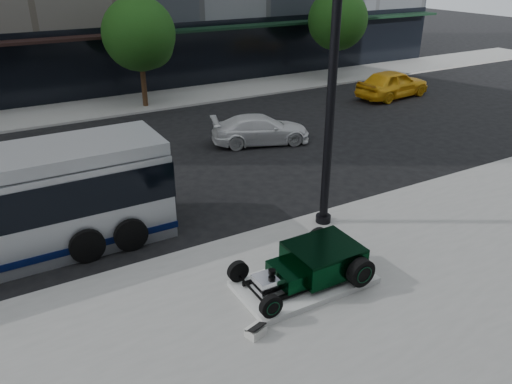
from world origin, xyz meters
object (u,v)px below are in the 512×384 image
hot_rod (316,261)px  yellow_taxi (393,84)px  white_sedan (261,129)px  lamppost (331,96)px

hot_rod → yellow_taxi: (14.92, 12.96, 0.12)m
hot_rod → white_sedan: (4.18, 9.90, -0.07)m
hot_rod → yellow_taxi: size_ratio=0.67×
hot_rod → lamppost: size_ratio=0.38×
hot_rod → yellow_taxi: yellow_taxi is taller
white_sedan → yellow_taxi: yellow_taxi is taller
lamppost → white_sedan: size_ratio=1.96×
lamppost → yellow_taxi: bearing=39.3°
hot_rod → yellow_taxi: 19.77m
yellow_taxi → hot_rod: bearing=124.3°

